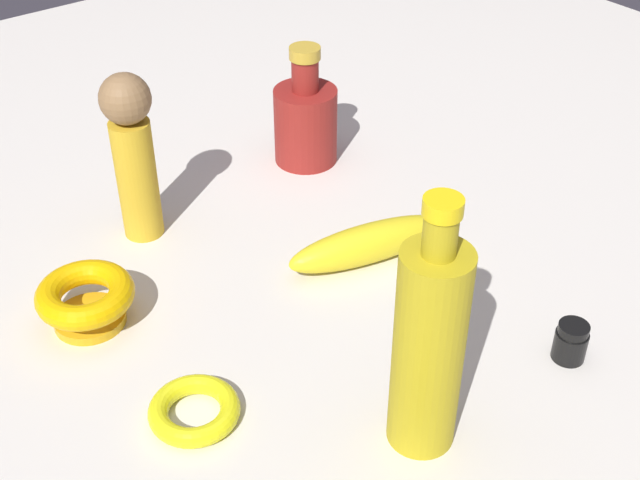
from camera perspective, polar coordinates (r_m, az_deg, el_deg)
ground at (r=0.92m, az=-0.00°, el=-4.21°), size 2.00×2.00×0.00m
nail_polish_jar at (r=0.88m, az=16.51°, el=-6.55°), size 0.03×0.03×0.04m
bottle_short at (r=1.14m, az=-0.97°, el=8.06°), size 0.08×0.08×0.16m
banana at (r=0.97m, az=3.28°, el=-0.23°), size 0.09×0.20×0.05m
bangle at (r=0.80m, az=-8.45°, el=-11.25°), size 0.09×0.09×0.02m
bowl at (r=0.91m, az=-15.46°, el=-3.81°), size 0.10×0.10×0.05m
bottle_tall at (r=0.72m, az=7.32°, el=-7.08°), size 0.06×0.06×0.26m
person_figure_adult at (r=0.99m, az=-12.47°, el=5.87°), size 0.06×0.06×0.21m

